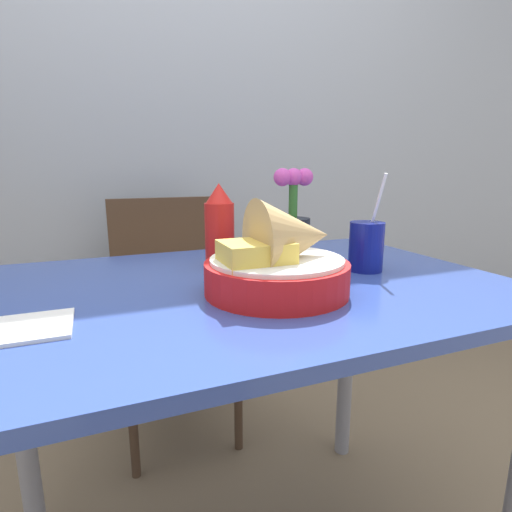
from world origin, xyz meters
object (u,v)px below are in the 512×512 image
object	(u,v)px
ketchup_bottle	(218,227)
drink_cup	(366,248)
flower_vase	(293,223)
food_basket	(282,260)
chair_far_window	(169,295)

from	to	relation	value
ketchup_bottle	drink_cup	xyz separation A→B (m)	(0.30, -0.17, -0.04)
drink_cup	flower_vase	distance (m)	0.21
food_basket	flower_vase	bearing A→B (deg)	59.02
chair_far_window	flower_vase	xyz separation A→B (m)	(0.23, -0.57, 0.34)
drink_cup	ketchup_bottle	bearing A→B (deg)	149.76
chair_far_window	flower_vase	size ratio (longest dim) A/B	3.84
food_basket	ketchup_bottle	xyz separation A→B (m)	(-0.05, 0.25, 0.03)
food_basket	ketchup_bottle	size ratio (longest dim) A/B	1.38
food_basket	ketchup_bottle	distance (m)	0.26
food_basket	flower_vase	xyz separation A→B (m)	(0.15, 0.26, 0.03)
drink_cup	flower_vase	world-z (taller)	flower_vase
chair_far_window	drink_cup	xyz separation A→B (m)	(0.33, -0.75, 0.30)
drink_cup	flower_vase	size ratio (longest dim) A/B	0.99
drink_cup	flower_vase	bearing A→B (deg)	118.44
chair_far_window	ketchup_bottle	size ratio (longest dim) A/B	4.50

